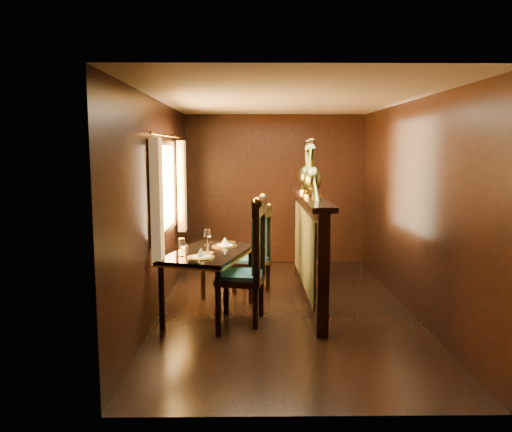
{
  "coord_description": "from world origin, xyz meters",
  "views": [
    {
      "loc": [
        -0.42,
        -5.9,
        1.94
      ],
      "look_at": [
        -0.34,
        0.23,
        1.11
      ],
      "focal_mm": 35.0,
      "sensor_mm": 36.0,
      "label": 1
    }
  ],
  "objects_px": {
    "chair_right": "(259,248)",
    "peacock_right": "(307,167)",
    "peacock_left": "(313,168)",
    "chair_left": "(252,257)",
    "dining_table": "(209,257)"
  },
  "relations": [
    {
      "from": "chair_left",
      "to": "chair_right",
      "type": "relative_size",
      "value": 1.19
    },
    {
      "from": "peacock_left",
      "to": "peacock_right",
      "type": "distance_m",
      "value": 0.64
    },
    {
      "from": "chair_left",
      "to": "peacock_right",
      "type": "xyz_separation_m",
      "value": [
        0.72,
        1.14,
        0.96
      ]
    },
    {
      "from": "dining_table",
      "to": "chair_left",
      "type": "distance_m",
      "value": 0.54
    },
    {
      "from": "chair_left",
      "to": "peacock_left",
      "type": "relative_size",
      "value": 2.05
    },
    {
      "from": "chair_left",
      "to": "peacock_left",
      "type": "bearing_deg",
      "value": 44.74
    },
    {
      "from": "dining_table",
      "to": "peacock_left",
      "type": "height_order",
      "value": "peacock_left"
    },
    {
      "from": "dining_table",
      "to": "chair_right",
      "type": "bearing_deg",
      "value": 73.24
    },
    {
      "from": "dining_table",
      "to": "chair_right",
      "type": "xyz_separation_m",
      "value": [
        0.6,
        0.89,
        -0.07
      ]
    },
    {
      "from": "chair_left",
      "to": "chair_right",
      "type": "bearing_deg",
      "value": 94.49
    },
    {
      "from": "chair_right",
      "to": "peacock_right",
      "type": "xyz_separation_m",
      "value": [
        0.62,
        0.03,
        1.07
      ]
    },
    {
      "from": "chair_right",
      "to": "peacock_left",
      "type": "height_order",
      "value": "peacock_left"
    },
    {
      "from": "chair_right",
      "to": "peacock_right",
      "type": "distance_m",
      "value": 1.24
    },
    {
      "from": "dining_table",
      "to": "peacock_left",
      "type": "bearing_deg",
      "value": 30.31
    },
    {
      "from": "chair_left",
      "to": "peacock_left",
      "type": "xyz_separation_m",
      "value": [
        0.72,
        0.51,
        0.96
      ]
    }
  ]
}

